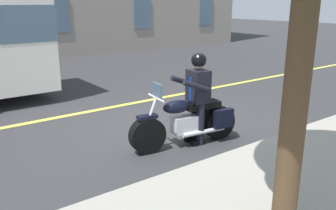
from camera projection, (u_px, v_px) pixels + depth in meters
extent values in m
plane|color=#333335|center=(173.00, 125.00, 7.85)|extent=(80.00, 80.00, 0.00)
cube|color=#E5DB4C|center=(128.00, 104.00, 9.40)|extent=(60.00, 0.16, 0.01)
cylinder|color=black|center=(147.00, 135.00, 6.30)|extent=(0.68, 0.29, 0.66)
cylinder|color=black|center=(219.00, 122.00, 7.00)|extent=(0.68, 0.29, 0.66)
cube|color=silver|center=(186.00, 124.00, 6.64)|extent=(0.59, 0.36, 0.32)
ellipsoid|color=black|center=(177.00, 107.00, 6.45)|extent=(0.59, 0.36, 0.24)
cube|color=black|center=(202.00, 105.00, 6.71)|extent=(0.73, 0.38, 0.12)
cube|color=black|center=(224.00, 118.00, 6.75)|extent=(0.41, 0.18, 0.36)
cube|color=black|center=(210.00, 112.00, 7.12)|extent=(0.41, 0.18, 0.36)
cylinder|color=silver|center=(148.00, 121.00, 6.24)|extent=(0.35, 0.10, 0.76)
cylinder|color=silver|center=(156.00, 98.00, 6.20)|extent=(0.12, 0.60, 0.04)
cube|color=black|center=(147.00, 117.00, 6.20)|extent=(0.38, 0.21, 0.06)
cylinder|color=silver|center=(204.00, 132.00, 6.68)|extent=(0.90, 0.21, 0.08)
cube|color=slate|center=(157.00, 91.00, 6.17)|extent=(0.09, 0.32, 0.28)
cylinder|color=black|center=(201.00, 123.00, 6.65)|extent=(0.14, 0.14, 0.84)
cube|color=black|center=(198.00, 142.00, 6.73)|extent=(0.27, 0.15, 0.10)
cylinder|color=black|center=(194.00, 120.00, 6.85)|extent=(0.14, 0.14, 0.84)
cube|color=black|center=(191.00, 138.00, 6.93)|extent=(0.27, 0.15, 0.10)
cube|color=black|center=(198.00, 86.00, 6.56)|extent=(0.37, 0.44, 0.60)
cube|color=navy|center=(191.00, 89.00, 6.49)|extent=(0.03, 0.07, 0.44)
cylinder|color=black|center=(196.00, 86.00, 6.27)|extent=(0.56, 0.18, 0.28)
cylinder|color=black|center=(184.00, 81.00, 6.64)|extent=(0.56, 0.18, 0.28)
sphere|color=tan|center=(199.00, 63.00, 6.44)|extent=(0.22, 0.22, 0.22)
sphere|color=black|center=(199.00, 60.00, 6.42)|extent=(0.28, 0.28, 0.28)
cylinder|color=#4C3823|center=(297.00, 83.00, 3.71)|extent=(0.28, 0.28, 3.30)
cube|color=slate|center=(206.00, 12.00, 21.99)|extent=(1.10, 0.06, 1.60)
cube|color=slate|center=(142.00, 14.00, 19.31)|extent=(1.10, 0.06, 1.60)
cube|color=slate|center=(58.00, 16.00, 16.64)|extent=(1.10, 0.06, 1.60)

